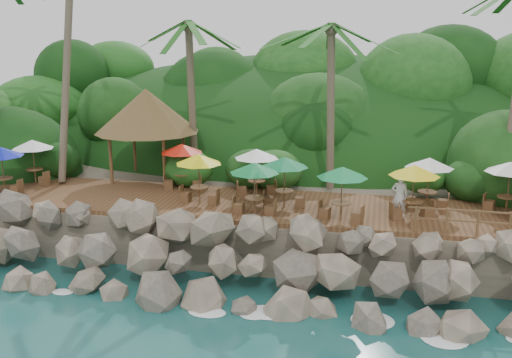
# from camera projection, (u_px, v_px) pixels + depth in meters

# --- Properties ---
(ground) EXTENTS (140.00, 140.00, 0.00)m
(ground) POSITION_uv_depth(u_px,v_px,m) (219.00, 314.00, 19.82)
(ground) COLOR #19514F
(ground) RESTS_ON ground
(land_base) EXTENTS (32.00, 25.20, 2.10)m
(land_base) POSITION_uv_depth(u_px,v_px,m) (291.00, 177.00, 34.70)
(land_base) COLOR gray
(land_base) RESTS_ON ground
(jungle_hill) EXTENTS (44.80, 28.00, 15.40)m
(jungle_hill) POSITION_uv_depth(u_px,v_px,m) (307.00, 167.00, 42.05)
(jungle_hill) COLOR #143811
(jungle_hill) RESTS_ON ground
(seawall) EXTENTS (29.00, 4.00, 2.30)m
(seawall) POSITION_uv_depth(u_px,v_px,m) (233.00, 262.00, 21.43)
(seawall) COLOR gray
(seawall) RESTS_ON ground
(terrace) EXTENTS (26.00, 5.00, 0.20)m
(terrace) POSITION_uv_depth(u_px,v_px,m) (256.00, 205.00, 24.95)
(terrace) COLOR brown
(terrace) RESTS_ON land_base
(jungle_foliage) EXTENTS (44.00, 16.00, 12.00)m
(jungle_foliage) POSITION_uv_depth(u_px,v_px,m) (288.00, 198.00, 34.01)
(jungle_foliage) COLOR #143811
(jungle_foliage) RESTS_ON ground
(foam_line) EXTENTS (25.20, 0.80, 0.06)m
(foam_line) POSITION_uv_depth(u_px,v_px,m) (221.00, 310.00, 20.10)
(foam_line) COLOR white
(foam_line) RESTS_ON ground
(palapa) EXTENTS (5.24, 5.24, 4.60)m
(palapa) POSITION_uv_depth(u_px,v_px,m) (146.00, 111.00, 28.45)
(palapa) COLOR brown
(palapa) RESTS_ON ground
(dining_clusters) EXTENTS (25.19, 5.23, 2.20)m
(dining_clusters) POSITION_uv_depth(u_px,v_px,m) (277.00, 164.00, 24.20)
(dining_clusters) COLOR brown
(dining_clusters) RESTS_ON terrace
(railing) EXTENTS (7.20, 0.10, 1.00)m
(railing) POSITION_uv_depth(u_px,v_px,m) (510.00, 223.00, 20.47)
(railing) COLOR brown
(railing) RESTS_ON terrace
(waiter) EXTENTS (0.66, 0.44, 1.79)m
(waiter) POSITION_uv_depth(u_px,v_px,m) (400.00, 196.00, 22.83)
(waiter) COLOR white
(waiter) RESTS_ON terrace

